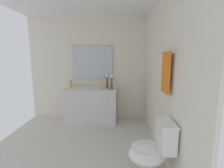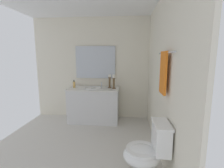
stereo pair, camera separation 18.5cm
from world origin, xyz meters
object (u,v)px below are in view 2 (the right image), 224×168
object	(u,v)px
mirror	(95,62)
toilet	(147,152)
towel_bar	(166,53)
soap_bottle	(74,84)
candle_holder_tall	(114,81)
towel_near_vanity	(163,73)
sink_basin	(94,90)
vanity_cabinet	(94,105)
candle_holder_short	(110,81)

from	to	relation	value
mirror	toilet	bearing A→B (deg)	26.08
mirror	towel_bar	distance (m)	2.19
soap_bottle	candle_holder_tall	bearing A→B (deg)	87.72
toilet	towel_near_vanity	bearing A→B (deg)	144.93
sink_basin	mirror	xyz separation A→B (m)	(-0.28, -0.00, 0.62)
toilet	towel_near_vanity	xyz separation A→B (m)	(-0.29, 0.20, 0.94)
sink_basin	soap_bottle	size ratio (longest dim) A/B	2.23
soap_bottle	towel_near_vanity	size ratio (longest dim) A/B	0.33
towel_bar	toilet	bearing A→B (deg)	-37.37
sink_basin	soap_bottle	world-z (taller)	soap_bottle
sink_basin	candle_holder_tall	size ratio (longest dim) A/B	1.24
mirror	vanity_cabinet	bearing A→B (deg)	-0.01
mirror	towel_near_vanity	bearing A→B (deg)	34.32
candle_holder_short	soap_bottle	distance (m)	0.84
mirror	towel_near_vanity	xyz separation A→B (m)	(1.80, 1.23, -0.08)
mirror	soap_bottle	bearing A→B (deg)	-60.97
candle_holder_short	toilet	world-z (taller)	candle_holder_short
soap_bottle	toilet	size ratio (longest dim) A/B	0.24
vanity_cabinet	toilet	bearing A→B (deg)	29.49
vanity_cabinet	towel_near_vanity	distance (m)	2.15
toilet	candle_holder_tall	bearing A→B (deg)	-162.97
toilet	towel_bar	distance (m)	1.25
candle_holder_short	toilet	distance (m)	2.08
vanity_cabinet	candle_holder_tall	size ratio (longest dim) A/B	3.67
toilet	towel_near_vanity	distance (m)	1.01
mirror	towel_bar	world-z (taller)	mirror
candle_holder_tall	towel_bar	world-z (taller)	towel_bar
towel_bar	towel_near_vanity	size ratio (longest dim) A/B	1.49
candle_holder_tall	candle_holder_short	xyz separation A→B (m)	(-0.09, -0.11, -0.01)
candle_holder_tall	vanity_cabinet	bearing A→B (deg)	-92.10
soap_bottle	toilet	xyz separation A→B (m)	(1.83, 1.49, -0.51)
toilet	towel_bar	bearing A→B (deg)	142.63
candle_holder_tall	towel_near_vanity	bearing A→B (deg)	26.66
sink_basin	candle_holder_short	size ratio (longest dim) A/B	1.28
towel_near_vanity	sink_basin	bearing A→B (deg)	-141.06
towel_near_vanity	soap_bottle	bearing A→B (deg)	-132.20
mirror	candle_holder_short	size ratio (longest dim) A/B	3.08
mirror	sink_basin	bearing A→B (deg)	0.20
sink_basin	towel_near_vanity	xyz separation A→B (m)	(1.52, 1.22, 0.55)
candle_holder_short	towel_bar	distance (m)	1.91
mirror	candle_holder_short	bearing A→B (deg)	61.00
sink_basin	towel_near_vanity	size ratio (longest dim) A/B	0.74
vanity_cabinet	candle_holder_tall	xyz separation A→B (m)	(0.02, 0.47, 0.57)
sink_basin	toilet	xyz separation A→B (m)	(1.81, 1.02, -0.40)
candle_holder_short	soap_bottle	world-z (taller)	candle_holder_short
candle_holder_tall	towel_bar	size ratio (longest dim) A/B	0.40
sink_basin	toilet	bearing A→B (deg)	29.46
candle_holder_tall	towel_bar	bearing A→B (deg)	27.20
vanity_cabinet	candle_holder_tall	distance (m)	0.74
vanity_cabinet	soap_bottle	bearing A→B (deg)	-92.47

